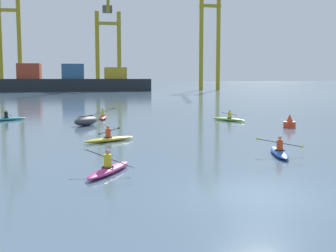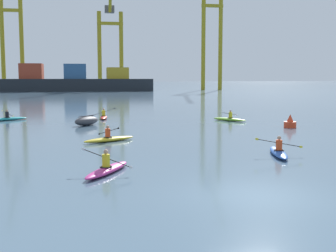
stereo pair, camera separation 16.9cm
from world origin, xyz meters
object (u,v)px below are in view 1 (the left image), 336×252
(gantry_crane_west, at_px, (9,26))
(gantry_crane_west_mid, at_px, (108,36))
(kayak_yellow, at_px, (109,139))
(kayak_red, at_px, (103,117))
(capsized_dinghy, at_px, (86,121))
(kayak_magenta, at_px, (109,169))
(kayak_blue, at_px, (279,152))
(gantry_crane_east_mid, at_px, (210,24))
(container_barge, at_px, (72,82))
(channel_buoy, at_px, (290,123))
(kayak_lime, at_px, (229,119))
(kayak_teal, at_px, (7,119))

(gantry_crane_west, height_order, gantry_crane_west_mid, gantry_crane_west)
(kayak_yellow, relative_size, kayak_red, 0.94)
(capsized_dinghy, relative_size, kayak_magenta, 0.84)
(kayak_blue, bearing_deg, gantry_crane_east_mid, 75.82)
(container_barge, distance_m, kayak_yellow, 96.70)
(channel_buoy, height_order, kayak_lime, channel_buoy)
(gantry_crane_west_mid, xyz_separation_m, capsized_dinghy, (-6.76, -98.79, -15.69))
(gantry_crane_east_mid, height_order, kayak_magenta, gantry_crane_east_mid)
(gantry_crane_west, relative_size, capsized_dinghy, 13.12)
(kayak_blue, height_order, kayak_magenta, kayak_magenta)
(kayak_teal, bearing_deg, channel_buoy, -23.63)
(kayak_yellow, distance_m, kayak_red, 14.50)
(gantry_crane_west_mid, xyz_separation_m, kayak_lime, (5.30, -97.43, -15.87))
(container_barge, xyz_separation_m, channel_buoy, (18.46, -91.71, -2.17))
(gantry_crane_east_mid, bearing_deg, container_barge, -171.87)
(kayak_magenta, bearing_deg, gantry_crane_west, 100.74)
(capsized_dinghy, height_order, kayak_red, kayak_red)
(kayak_red, bearing_deg, container_barge, 93.53)
(kayak_red, bearing_deg, kayak_teal, -178.62)
(kayak_magenta, bearing_deg, gantry_crane_west_mid, 87.11)
(gantry_crane_west_mid, bearing_deg, kayak_blue, -88.82)
(gantry_crane_east_mid, xyz_separation_m, kayak_yellow, (-35.15, -102.27, -19.07))
(capsized_dinghy, bearing_deg, channel_buoy, -16.00)
(kayak_lime, distance_m, kayak_magenta, 22.12)
(gantry_crane_west, bearing_deg, gantry_crane_west_mid, -1.43)
(kayak_magenta, bearing_deg, container_barge, 92.41)
(gantry_crane_west, bearing_deg, channel_buoy, -70.73)
(channel_buoy, relative_size, kayak_magenta, 0.31)
(container_barge, distance_m, gantry_crane_east_mid, 43.76)
(gantry_crane_east_mid, bearing_deg, kayak_teal, -116.15)
(kayak_blue, bearing_deg, gantry_crane_west_mid, 91.18)
(gantry_crane_east_mid, xyz_separation_m, kayak_blue, (-27.38, -108.34, -19.07))
(kayak_teal, xyz_separation_m, kayak_yellow, (8.05, -14.30, 0.00))
(channel_buoy, xyz_separation_m, kayak_blue, (-5.80, -10.91, -0.19))
(channel_buoy, bearing_deg, gantry_crane_west, 109.27)
(channel_buoy, bearing_deg, gantry_crane_west_mid, 94.52)
(capsized_dinghy, relative_size, kayak_lime, 0.88)
(container_barge, distance_m, capsized_dinghy, 87.53)
(gantry_crane_west_mid, xyz_separation_m, kayak_red, (-5.27, -93.41, -15.87))
(capsized_dinghy, height_order, kayak_lime, kayak_lime)
(container_barge, bearing_deg, kayak_red, -86.47)
(channel_buoy, height_order, kayak_blue, channel_buoy)
(gantry_crane_west, xyz_separation_m, kayak_blue, (30.47, -114.68, -18.12))
(gantry_crane_west, distance_m, gantry_crane_west_mid, 28.23)
(gantry_crane_west_mid, xyz_separation_m, kayak_blue, (2.34, -113.98, -15.87))
(kayak_magenta, bearing_deg, kayak_lime, 59.62)
(gantry_crane_east_mid, relative_size, kayak_yellow, 11.80)
(kayak_yellow, distance_m, kayak_magenta, 8.61)
(gantry_crane_east_mid, xyz_separation_m, capsized_dinghy, (-36.48, -93.15, -18.89))
(gantry_crane_east_mid, distance_m, kayak_magenta, 118.00)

